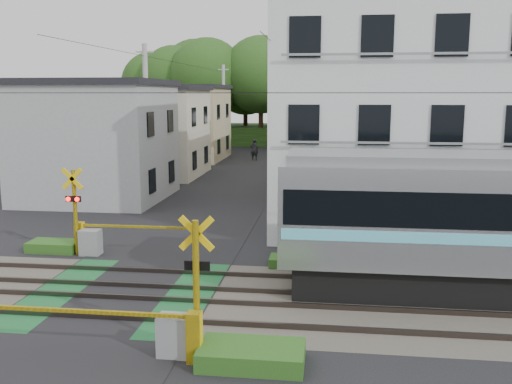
# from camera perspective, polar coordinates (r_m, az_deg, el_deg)

# --- Properties ---
(ground) EXTENTS (120.00, 120.00, 0.00)m
(ground) POSITION_cam_1_polar(r_m,az_deg,el_deg) (16.83, -13.14, -9.81)
(ground) COLOR black
(track_bed) EXTENTS (120.00, 120.00, 0.14)m
(track_bed) POSITION_cam_1_polar(r_m,az_deg,el_deg) (16.82, -13.15, -9.69)
(track_bed) COLOR #47423A
(track_bed) RESTS_ON ground
(crossing_signal_near) EXTENTS (4.74, 0.65, 3.09)m
(crossing_signal_near) POSITION_cam_1_polar(r_m,az_deg,el_deg) (12.57, -7.86, -13.07)
(crossing_signal_near) COLOR yellow
(crossing_signal_near) RESTS_ON ground
(crossing_signal_far) EXTENTS (4.74, 0.65, 3.09)m
(crossing_signal_far) POSITION_cam_1_polar(r_m,az_deg,el_deg) (20.83, -16.41, -4.11)
(crossing_signal_far) COLOR yellow
(crossing_signal_far) RESTS_ON ground
(apartment_block) EXTENTS (10.20, 8.36, 9.30)m
(apartment_block) POSITION_cam_1_polar(r_m,az_deg,el_deg) (24.48, 14.00, 7.37)
(apartment_block) COLOR silver
(apartment_block) RESTS_ON ground
(houses_row) EXTENTS (22.07, 31.35, 6.80)m
(houses_row) POSITION_cam_1_polar(r_m,az_deg,el_deg) (41.16, -0.28, 6.57)
(houses_row) COLOR #9D9FA2
(houses_row) RESTS_ON ground
(tree_hill) EXTENTS (40.00, 13.91, 11.73)m
(tree_hill) POSITION_cam_1_polar(r_m,az_deg,el_deg) (63.68, 1.52, 10.37)
(tree_hill) COLOR #274B19
(tree_hill) RESTS_ON ground
(catenary) EXTENTS (60.00, 5.04, 7.00)m
(catenary) POSITION_cam_1_polar(r_m,az_deg,el_deg) (14.97, 8.40, 2.48)
(catenary) COLOR #2D2D33
(catenary) RESTS_ON ground
(utility_poles) EXTENTS (7.90, 42.00, 8.00)m
(utility_poles) POSITION_cam_1_polar(r_m,az_deg,el_deg) (38.45, -2.81, 7.58)
(utility_poles) COLOR #A5A5A0
(utility_poles) RESTS_ON ground
(pedestrian) EXTENTS (0.75, 0.59, 1.80)m
(pedestrian) POSITION_cam_1_polar(r_m,az_deg,el_deg) (48.37, -0.18, 4.28)
(pedestrian) COLOR black
(pedestrian) RESTS_ON ground
(weed_patches) EXTENTS (10.25, 8.80, 0.40)m
(weed_patches) POSITION_cam_1_polar(r_m,az_deg,el_deg) (16.17, -7.35, -9.75)
(weed_patches) COLOR #2D5E1E
(weed_patches) RESTS_ON ground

